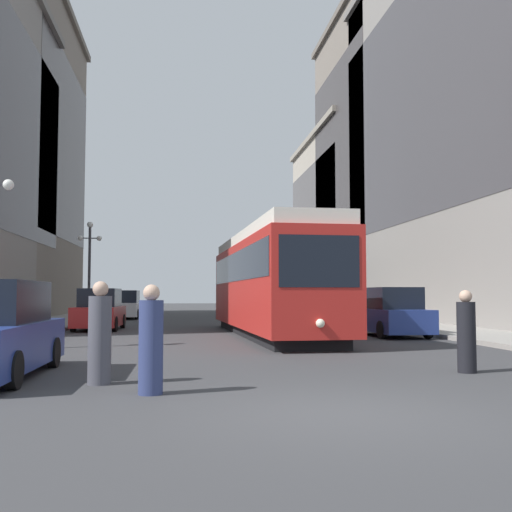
% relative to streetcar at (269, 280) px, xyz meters
% --- Properties ---
extents(ground_plane, '(200.00, 200.00, 0.00)m').
position_rel_streetcar_xyz_m(ground_plane, '(-1.20, -15.02, -2.10)').
color(ground_plane, '#38383A').
extents(sidewalk_left, '(3.48, 120.00, 0.15)m').
position_rel_streetcar_xyz_m(sidewalk_left, '(-9.92, 24.98, -2.03)').
color(sidewalk_left, gray).
rests_on(sidewalk_left, ground).
extents(sidewalk_right, '(3.48, 120.00, 0.15)m').
position_rel_streetcar_xyz_m(sidewalk_right, '(7.52, 24.98, -2.03)').
color(sidewalk_right, gray).
rests_on(sidewalk_right, ground).
extents(streetcar, '(3.23, 14.54, 3.89)m').
position_rel_streetcar_xyz_m(streetcar, '(0.00, 0.00, 0.00)').
color(streetcar, black).
rests_on(streetcar, ground).
extents(transit_bus, '(3.06, 13.04, 3.45)m').
position_rel_streetcar_xyz_m(transit_bus, '(3.89, 17.78, -0.15)').
color(transit_bus, black).
rests_on(transit_bus, ground).
extents(parked_car_left_near, '(1.92, 4.98, 1.82)m').
position_rel_streetcar_xyz_m(parked_car_left_near, '(-6.89, 17.19, -1.26)').
color(parked_car_left_near, black).
rests_on(parked_car_left_near, ground).
extents(parked_car_left_mid, '(1.99, 4.27, 1.82)m').
position_rel_streetcar_xyz_m(parked_car_left_mid, '(-6.88, 4.53, -1.26)').
color(parked_car_left_mid, black).
rests_on(parked_car_left_mid, ground).
extents(parked_car_right_far, '(1.97, 4.29, 1.82)m').
position_rel_streetcar_xyz_m(parked_car_right_far, '(4.48, -0.94, -1.26)').
color(parked_car_right_far, black).
rests_on(parked_car_right_far, ground).
extents(pedestrian_crossing_near, '(0.40, 0.40, 1.79)m').
position_rel_streetcar_xyz_m(pedestrian_crossing_near, '(-4.73, -11.99, -1.27)').
color(pedestrian_crossing_near, '#4C4C56').
rests_on(pedestrian_crossing_near, ground).
extents(pedestrian_crossing_far, '(0.38, 0.38, 1.72)m').
position_rel_streetcar_xyz_m(pedestrian_crossing_far, '(-3.79, -13.16, -1.30)').
color(pedestrian_crossing_far, navy).
rests_on(pedestrian_crossing_far, ground).
extents(pedestrian_on_sidewalk, '(0.37, 0.37, 1.65)m').
position_rel_streetcar_xyz_m(pedestrian_on_sidewalk, '(2.34, -11.29, -1.33)').
color(pedestrian_on_sidewalk, black).
rests_on(pedestrian_on_sidewalk, ground).
extents(lamp_post_left_far, '(1.41, 0.36, 5.77)m').
position_rel_streetcar_xyz_m(lamp_post_left_far, '(-8.79, 14.24, 1.82)').
color(lamp_post_left_far, '#333338').
rests_on(lamp_post_left_far, sidewalk_left).
extents(building_right_corner, '(15.17, 19.59, 17.20)m').
position_rel_streetcar_xyz_m(building_right_corner, '(16.54, 34.82, 6.73)').
color(building_right_corner, '#A89E8E').
rests_on(building_right_corner, ground).
extents(building_right_far, '(12.24, 15.85, 24.64)m').
position_rel_streetcar_xyz_m(building_right_far, '(15.08, 25.02, 10.59)').
color(building_right_far, slate).
rests_on(building_right_far, ground).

